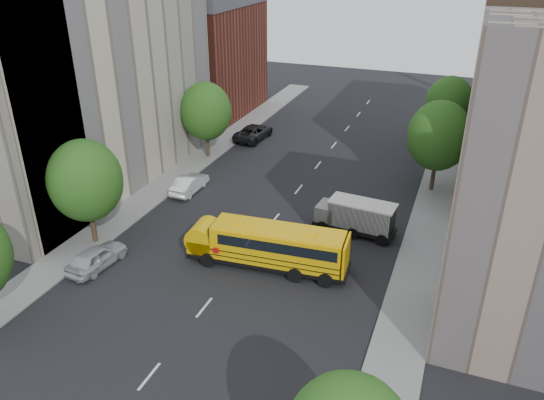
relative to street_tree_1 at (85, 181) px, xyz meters
The scene contains 17 objects.
ground 12.71m from the street_tree_1, 19.98° to the left, with size 120.00×120.00×0.00m, color black.
sidewalk_left 10.26m from the street_tree_1, 93.18° to the left, with size 3.00×80.00×0.12m, color slate.
sidewalk_right 24.72m from the street_tree_1, 21.80° to the left, with size 3.00×80.00×0.12m, color slate.
lane_markings 18.48m from the street_tree_1, 51.84° to the left, with size 0.15×64.00×0.01m, color silver.
building_left_cream 13.21m from the street_tree_1, 124.99° to the left, with size 10.00×26.00×20.00m, color beige.
building_left_redbrick 32.79m from the street_tree_1, 102.34° to the left, with size 10.00×15.00×13.00m, color maroon.
building_right_far 37.86m from the street_tree_1, 39.61° to the left, with size 10.00×22.00×18.00m, color tan.
street_tree_1 is the anchor object (origin of this frame).
street_tree_2 18.00m from the street_tree_1, 90.00° to the left, with size 4.99×4.99×7.71m.
street_tree_4 28.43m from the street_tree_1, 39.29° to the left, with size 5.25×5.25×8.10m.
street_tree_5 37.20m from the street_tree_1, 53.75° to the left, with size 4.86×4.86×7.51m.
school_bus 13.34m from the street_tree_1, ahead, with size 11.07×3.35×3.08m.
safari_truck 19.59m from the street_tree_1, 25.44° to the left, with size 6.25×2.79×2.60m.
parked_car_0 5.38m from the street_tree_1, 49.71° to the right, with size 1.85×4.61×1.57m, color #B7B6BE.
parked_car_1 11.21m from the street_tree_1, 77.78° to the left, with size 1.60×4.58×1.51m, color white.
parked_car_2 25.13m from the street_tree_1, 84.93° to the left, with size 2.67×5.80×1.61m, color black.
parked_car_5 37.22m from the street_tree_1, 57.29° to the left, with size 1.59×4.56×1.50m, color #989793.
Camera 1 is at (13.06, -30.57, 19.97)m, focal length 35.00 mm.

